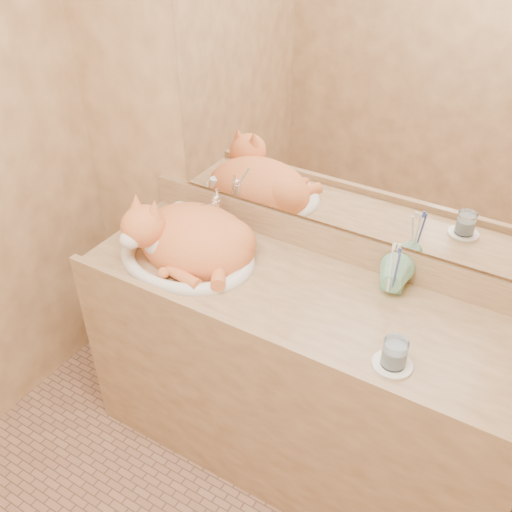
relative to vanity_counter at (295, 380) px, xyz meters
The scene contains 12 objects.
wall_back 0.87m from the vanity_counter, 90.00° to the left, with size 2.40×0.02×2.50m, color #9B7046.
vanity_counter is the anchor object (origin of this frame).
mirror 1.00m from the vanity_counter, 90.00° to the left, with size 1.30×0.02×0.80m, color white.
sink_basin 0.68m from the vanity_counter, behind, with size 0.52×0.43×0.16m, color white, non-canonical shape.
faucet 0.71m from the vanity_counter, 158.64° to the left, with size 0.05×0.12×0.18m, color white, non-canonical shape.
cat 0.69m from the vanity_counter, behind, with size 0.46×0.38×0.25m, color #D66531, non-canonical shape.
soap_dispenser 0.60m from the vanity_counter, 32.49° to the left, with size 0.08×0.08×0.17m, color #6DAF88.
toothbrush_cup 0.57m from the vanity_counter, 26.56° to the left, with size 0.12×0.12×0.11m, color #6DAF88.
toothbrushes 0.63m from the vanity_counter, 26.56° to the left, with size 0.04×0.04×0.22m, color white, non-canonical shape.
saucer 0.60m from the vanity_counter, 21.57° to the right, with size 0.12×0.12×0.01m, color white.
water_glass 0.63m from the vanity_counter, 21.57° to the right, with size 0.07×0.07×0.09m, color white.
lotion_bottle 0.78m from the vanity_counter, 167.85° to the left, with size 0.05×0.05×0.11m, color white.
Camera 1 is at (0.64, -0.64, 2.10)m, focal length 40.00 mm.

